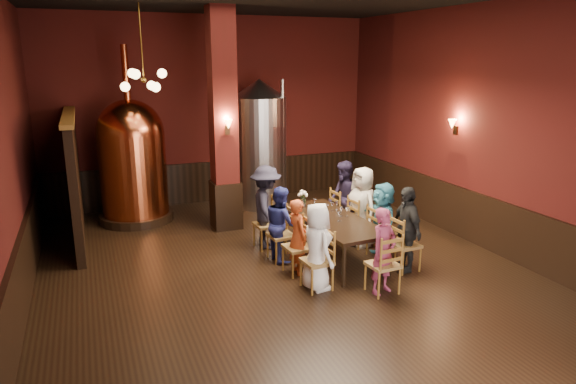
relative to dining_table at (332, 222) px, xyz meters
name	(u,v)px	position (x,y,z in m)	size (l,w,h in m)	color
room	(288,141)	(-1.01, -0.40, 1.56)	(10.00, 10.02, 4.50)	black
wainscot_right	(479,219)	(2.95, -0.40, -0.19)	(0.08, 9.90, 1.00)	black
wainscot_back	(215,181)	(-1.01, 4.56, -0.19)	(7.90, 0.08, 1.00)	black
wainscot_left	(20,285)	(-4.97, -0.40, -0.19)	(0.08, 9.90, 1.00)	black
column	(223,122)	(-1.31, 2.40, 1.56)	(0.58, 0.58, 4.50)	#44100E
partition	(75,180)	(-4.21, 2.80, 0.51)	(0.22, 3.50, 2.40)	black
pendant_cluster	(144,80)	(-2.81, 2.50, 2.41)	(0.90, 0.90, 1.70)	#A57226
sconce_wall	(456,126)	(2.89, 0.40, 1.51)	(0.20, 0.20, 0.36)	black
sconce_column	(227,126)	(-1.31, 2.10, 1.51)	(0.20, 0.20, 0.36)	black
dining_table	(332,222)	(0.00, 0.00, 0.00)	(1.16, 2.46, 0.75)	black
chair_0	(317,261)	(-0.78, -1.05, -0.23)	(0.46, 0.46, 0.92)	olive
person_0	(317,247)	(-0.78, -1.05, 0.01)	(0.68, 0.44, 1.39)	white
chair_1	(298,247)	(-0.83, -0.38, -0.23)	(0.46, 0.46, 0.92)	olive
person_1	(298,237)	(-0.83, -0.38, -0.04)	(0.47, 0.31, 1.29)	#C34B21
chair_2	(281,235)	(-0.87, 0.27, -0.23)	(0.46, 0.46, 0.92)	olive
person_2	(281,224)	(-0.87, 0.27, -0.02)	(0.65, 0.32, 1.34)	navy
chair_3	(266,224)	(-0.91, 0.94, -0.23)	(0.46, 0.46, 0.92)	olive
person_3	(266,207)	(-0.91, 0.94, 0.11)	(1.03, 0.59, 1.59)	black
chair_4	(405,244)	(0.91, -0.94, -0.23)	(0.46, 0.46, 0.92)	olive
person_4	(406,229)	(0.91, -0.94, 0.05)	(0.86, 0.36, 1.47)	black
chair_5	(382,232)	(0.87, -0.27, -0.23)	(0.46, 0.46, 0.92)	olive
person_5	(382,220)	(0.87, -0.27, 0.01)	(1.29, 0.41, 1.39)	teal
chair_6	(362,222)	(0.83, 0.38, -0.23)	(0.46, 0.46, 0.92)	olive
person_6	(362,207)	(0.83, 0.38, 0.08)	(0.75, 0.49, 1.54)	beige
chair_7	(343,213)	(0.78, 1.05, -0.23)	(0.46, 0.46, 0.92)	olive
person_7	(344,199)	(0.78, 1.05, 0.07)	(0.74, 0.36, 1.52)	#201932
chair_8	(383,264)	(0.10, -1.55, -0.23)	(0.46, 0.46, 0.92)	olive
person_8	(384,251)	(0.10, -1.55, -0.01)	(0.49, 0.32, 1.35)	#8D2F4F
copper_kettle	(132,159)	(-3.04, 3.60, 0.69)	(1.60, 1.60, 3.78)	black
steel_vessel	(260,144)	(-0.08, 3.72, 0.83)	(1.37, 1.37, 3.04)	#B2B2B7
rose_vase	(303,196)	(-0.19, 0.85, 0.28)	(0.20, 0.20, 0.33)	white
wine_glass_0	(319,209)	(-0.09, 0.36, 0.15)	(0.07, 0.07, 0.17)	white
wine_glass_1	(339,217)	(0.03, -0.20, 0.15)	(0.07, 0.07, 0.17)	white
wine_glass_2	(332,207)	(0.20, 0.40, 0.15)	(0.07, 0.07, 0.17)	white
wine_glass_3	(327,208)	(0.05, 0.33, 0.15)	(0.07, 0.07, 0.17)	white
wine_glass_4	(315,203)	(-0.01, 0.73, 0.15)	(0.07, 0.07, 0.17)	white
wine_glass_5	(337,206)	(0.30, 0.42, 0.15)	(0.07, 0.07, 0.17)	white
wine_glass_6	(317,208)	(-0.11, 0.41, 0.15)	(0.07, 0.07, 0.17)	white
wine_glass_7	(341,212)	(0.21, 0.05, 0.15)	(0.07, 0.07, 0.17)	white
wine_glass_8	(347,212)	(0.29, 0.00, 0.15)	(0.07, 0.07, 0.17)	white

